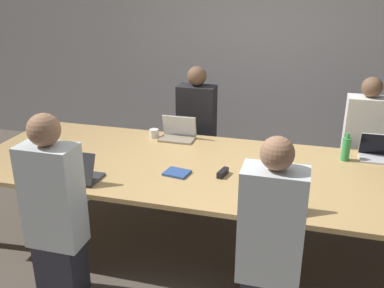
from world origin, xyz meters
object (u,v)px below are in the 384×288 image
(person_far_midleft, at_px, (197,133))
(cup_near_midright, at_px, (252,194))
(person_far_right, at_px, (363,149))
(person_near_left, at_px, (55,212))
(bottle_far_right, at_px, (346,149))
(laptop_near_midright, at_px, (283,198))
(cup_far_midleft, at_px, (154,133))
(laptop_near_left, at_px, (79,173))
(laptop_far_midleft, at_px, (178,132))
(stapler, at_px, (223,173))
(laptop_far_right, at_px, (380,152))
(person_near_midright, at_px, (270,245))

(person_far_midleft, relative_size, cup_near_midright, 15.69)
(person_far_right, xyz_separation_m, cup_near_midright, (-0.90, -1.49, 0.13))
(person_near_left, bearing_deg, bottle_far_right, -145.59)
(person_far_midleft, relative_size, laptop_near_midright, 4.62)
(person_far_midleft, height_order, cup_far_midleft, person_far_midleft)
(laptop_near_left, bearing_deg, bottle_far_right, -153.82)
(laptop_far_midleft, bearing_deg, person_far_midleft, 79.82)
(person_far_midleft, height_order, stapler, person_far_midleft)
(laptop_far_midleft, distance_m, cup_far_midleft, 0.25)
(laptop_far_right, bearing_deg, laptop_far_midleft, 179.43)
(laptop_near_midright, bearing_deg, person_far_midleft, -56.49)
(laptop_near_midright, relative_size, stapler, 1.97)
(person_far_right, bearing_deg, laptop_near_left, -145.55)
(person_far_right, height_order, cup_far_midleft, person_far_right)
(person_far_right, distance_m, person_near_midright, 2.05)
(person_near_left, bearing_deg, person_far_right, -139.22)
(person_far_right, distance_m, stapler, 1.65)
(person_far_right, xyz_separation_m, stapler, (-1.18, -1.15, 0.11))
(laptop_far_right, relative_size, person_far_right, 0.24)
(bottle_far_right, bearing_deg, laptop_near_midright, -115.02)
(cup_far_midleft, bearing_deg, laptop_near_midright, -39.18)
(cup_far_midleft, bearing_deg, laptop_near_left, -101.19)
(laptop_near_left, xyz_separation_m, person_near_midright, (1.54, -0.37, -0.15))
(laptop_near_left, height_order, person_far_midleft, person_far_midleft)
(laptop_near_left, xyz_separation_m, bottle_far_right, (2.05, 1.01, 0.04))
(laptop_near_left, height_order, laptop_far_right, laptop_near_left)
(person_near_left, height_order, person_far_right, person_near_left)
(bottle_far_right, relative_size, cup_far_midleft, 2.72)
(person_far_right, distance_m, person_far_midleft, 1.72)
(person_far_right, bearing_deg, laptop_near_midright, -113.68)
(bottle_far_right, relative_size, laptop_far_midleft, 0.73)
(laptop_near_left, relative_size, laptop_far_right, 0.89)
(person_far_midleft, relative_size, stapler, 9.13)
(laptop_far_right, relative_size, cup_near_midright, 3.79)
(laptop_far_right, relative_size, person_far_midleft, 0.24)
(laptop_near_left, relative_size, person_far_midleft, 0.22)
(laptop_near_left, distance_m, bottle_far_right, 2.29)
(laptop_far_right, bearing_deg, laptop_near_left, -154.53)
(laptop_far_right, relative_size, laptop_far_midleft, 0.99)
(person_far_right, height_order, person_near_midright, person_near_midright)
(person_far_midleft, bearing_deg, bottle_far_right, -20.37)
(laptop_near_midright, relative_size, person_near_midright, 0.22)
(person_far_midleft, bearing_deg, laptop_far_midleft, -100.18)
(person_far_midleft, height_order, laptop_near_midright, person_far_midleft)
(cup_far_midleft, bearing_deg, laptop_far_midleft, 5.62)
(person_near_left, distance_m, stapler, 1.33)
(person_far_midleft, relative_size, person_near_midright, 1.00)
(person_near_midright, height_order, stapler, person_near_midright)
(laptop_far_right, height_order, cup_near_midright, laptop_far_right)
(laptop_near_left, height_order, stapler, laptop_near_left)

